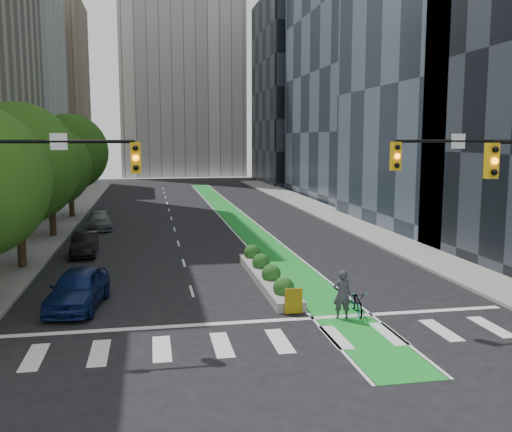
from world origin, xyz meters
name	(u,v)px	position (x,y,z in m)	size (l,w,h in m)	color
ground	(273,331)	(0.00, 0.00, 0.00)	(160.00, 160.00, 0.00)	black
sidewalk_left	(49,230)	(-11.80, 25.00, 0.07)	(3.60, 90.00, 0.15)	gray
sidewalk_right	(348,222)	(11.80, 25.00, 0.07)	(3.60, 90.00, 0.15)	gray
bike_lane_paint	(234,217)	(3.00, 30.00, 0.01)	(2.20, 70.00, 0.01)	#1A942C
building_tan_far	(33,94)	(-20.00, 66.00, 13.00)	(14.00, 16.00, 26.00)	tan
building_glass_far	(369,14)	(21.00, 45.00, 21.00)	(14.00, 24.00, 42.00)	#19212D
building_dark_end	(306,92)	(20.00, 68.00, 14.00)	(14.00, 18.00, 28.00)	black
tree_mid	(17,164)	(-11.00, 12.00, 5.57)	(6.40, 6.40, 8.78)	black
tree_midfar	(50,167)	(-11.00, 22.00, 4.95)	(5.60, 5.60, 7.76)	black
tree_far	(69,152)	(-11.00, 32.00, 5.69)	(6.60, 6.60, 9.00)	black
signal_left	(13,203)	(-8.70, 0.46, 4.78)	(6.14, 0.51, 7.20)	black
signal_right	(491,193)	(8.67, 0.47, 4.80)	(5.82, 0.51, 7.20)	black
median_planter	(267,274)	(1.20, 7.04, 0.37)	(1.20, 10.26, 1.10)	gray
bicycle	(357,302)	(3.70, 1.43, 0.48)	(0.64, 1.85, 0.97)	gray
cyclist	(342,295)	(2.89, 0.95, 0.96)	(0.70, 0.46, 1.92)	#36323C
parked_car_left_near	(78,288)	(-7.25, 4.29, 0.81)	(1.92, 4.77, 1.63)	#0D1D51
parked_car_left_mid	(85,244)	(-8.15, 15.24, 0.67)	(1.41, 4.05, 1.33)	black
parked_car_left_far	(100,221)	(-8.10, 25.19, 0.66)	(1.84, 4.53, 1.31)	#57595C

